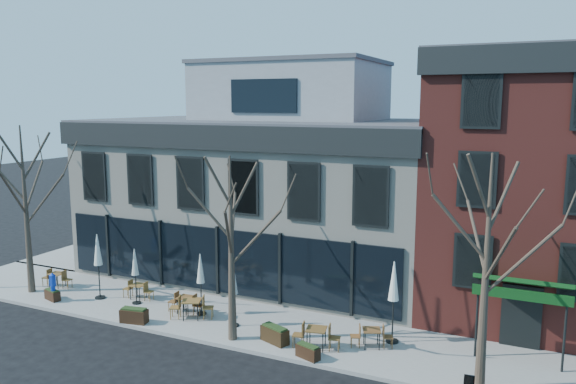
% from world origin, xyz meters
% --- Properties ---
extents(ground, '(120.00, 120.00, 0.00)m').
position_xyz_m(ground, '(0.00, 0.00, 0.00)').
color(ground, black).
rests_on(ground, ground).
extents(sidewalk_front, '(33.50, 4.70, 0.15)m').
position_xyz_m(sidewalk_front, '(3.25, -2.15, 0.07)').
color(sidewalk_front, gray).
rests_on(sidewalk_front, ground).
extents(sidewalk_side, '(4.50, 12.00, 0.15)m').
position_xyz_m(sidewalk_side, '(-11.25, 6.00, 0.07)').
color(sidewalk_side, gray).
rests_on(sidewalk_side, ground).
extents(corner_building, '(18.39, 10.39, 11.10)m').
position_xyz_m(corner_building, '(0.07, 5.07, 4.72)').
color(corner_building, beige).
rests_on(corner_building, ground).
extents(red_brick_building, '(8.20, 11.78, 11.18)m').
position_xyz_m(red_brick_building, '(13.00, 4.98, 5.64)').
color(red_brick_building, maroon).
rests_on(red_brick_building, ground).
extents(tree_corner, '(3.93, 3.98, 7.92)m').
position_xyz_m(tree_corner, '(-8.49, -3.20, 4.25)').
color(tree_corner, '#382B21').
rests_on(tree_corner, sidewalk_front).
extents(tree_mid, '(3.50, 3.55, 7.04)m').
position_xyz_m(tree_mid, '(3.01, -3.90, 3.79)').
color(tree_mid, '#382B21').
rests_on(tree_mid, sidewalk_front).
extents(tree_right, '(3.72, 3.77, 7.48)m').
position_xyz_m(tree_right, '(12.01, -3.90, 4.02)').
color(tree_right, '#382B21').
rests_on(tree_right, sidewalk_front).
extents(call_box, '(0.26, 0.26, 1.33)m').
position_xyz_m(call_box, '(-6.50, -3.73, 0.86)').
color(call_box, '#0D31AB').
rests_on(call_box, sidewalk_front).
extents(cafe_set_0, '(1.65, 0.72, 0.85)m').
position_xyz_m(cafe_set_0, '(-7.92, -2.19, 0.59)').
color(cafe_set_0, brown).
rests_on(cafe_set_0, sidewalk_front).
extents(cafe_set_1, '(1.58, 0.66, 0.83)m').
position_xyz_m(cafe_set_1, '(-3.21, -1.85, 0.57)').
color(cafe_set_1, brown).
rests_on(cafe_set_1, sidewalk_front).
extents(cafe_set_2, '(1.67, 0.70, 0.87)m').
position_xyz_m(cafe_set_2, '(-0.18, -2.41, 0.60)').
color(cafe_set_2, brown).
rests_on(cafe_set_2, sidewalk_front).
extents(cafe_set_3, '(1.87, 1.18, 0.98)m').
position_xyz_m(cafe_set_3, '(0.40, -2.83, 0.65)').
color(cafe_set_3, brown).
rests_on(cafe_set_3, sidewalk_front).
extents(cafe_set_4, '(1.85, 0.86, 0.95)m').
position_xyz_m(cafe_set_4, '(6.22, -3.35, 0.64)').
color(cafe_set_4, brown).
rests_on(cafe_set_4, sidewalk_front).
extents(cafe_set_5, '(1.63, 0.98, 0.85)m').
position_xyz_m(cafe_set_5, '(8.03, -2.38, 0.58)').
color(cafe_set_5, brown).
rests_on(cafe_set_5, sidewalk_front).
extents(umbrella_0, '(0.48, 0.48, 3.02)m').
position_xyz_m(umbrella_0, '(-4.86, -2.55, 2.28)').
color(umbrella_0, black).
rests_on(umbrella_0, sidewalk_front).
extents(umbrella_1, '(0.40, 0.40, 2.53)m').
position_xyz_m(umbrella_1, '(-2.88, -2.39, 1.94)').
color(umbrella_1, black).
rests_on(umbrella_1, sidewalk_front).
extents(umbrella_2, '(0.43, 0.43, 2.66)m').
position_xyz_m(umbrella_2, '(0.51, -2.27, 2.03)').
color(umbrella_2, black).
rests_on(umbrella_2, sidewalk_front).
extents(umbrella_3, '(0.41, 0.41, 2.57)m').
position_xyz_m(umbrella_3, '(2.41, -2.77, 1.96)').
color(umbrella_3, black).
rests_on(umbrella_3, sidewalk_front).
extents(umbrella_4, '(0.50, 0.50, 3.14)m').
position_xyz_m(umbrella_4, '(8.61, -1.61, 2.36)').
color(umbrella_4, black).
rests_on(umbrella_4, sidewalk_front).
extents(planter_0, '(0.94, 0.58, 0.49)m').
position_xyz_m(planter_0, '(-6.67, -3.64, 0.39)').
color(planter_0, black).
rests_on(planter_0, sidewalk_front).
extents(planter_1, '(1.18, 0.64, 0.63)m').
position_xyz_m(planter_1, '(-1.49, -4.20, 0.46)').
color(planter_1, '#311D10').
rests_on(planter_1, sidewalk_front).
extents(planter_2, '(1.24, 0.84, 0.64)m').
position_xyz_m(planter_2, '(4.60, -3.50, 0.47)').
color(planter_2, black).
rests_on(planter_2, sidewalk_front).
extents(planter_3, '(0.97, 0.63, 0.50)m').
position_xyz_m(planter_3, '(6.25, -4.20, 0.40)').
color(planter_3, black).
rests_on(planter_3, sidewalk_front).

